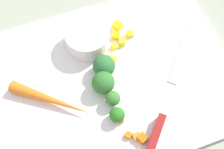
{
  "coord_description": "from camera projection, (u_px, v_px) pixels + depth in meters",
  "views": [
    {
      "loc": [
        -0.09,
        -0.25,
        0.54
      ],
      "look_at": [
        0.0,
        0.0,
        0.02
      ],
      "focal_mm": 47.92,
      "sensor_mm": 36.0,
      "label": 1
    }
  ],
  "objects": [
    {
      "name": "ground_plane",
      "position": [
        112.0,
        79.0,
        0.6
      ],
      "size": [
        4.0,
        4.0,
        0.0
      ],
      "primitive_type": "plane",
      "color": "gray"
    },
    {
      "name": "cutting_board",
      "position": [
        112.0,
        78.0,
        0.6
      ],
      "size": [
        0.49,
        0.37,
        0.01
      ],
      "primitive_type": "cube",
      "color": "white",
      "rests_on": "ground_plane"
    },
    {
      "name": "prep_bowl",
      "position": [
        87.0,
        39.0,
        0.61
      ],
      "size": [
        0.09,
        0.09,
        0.04
      ],
      "primitive_type": "cylinder",
      "color": "white",
      "rests_on": "cutting_board"
    },
    {
      "name": "chef_knife",
      "position": [
        163.0,
        115.0,
        0.55
      ],
      "size": [
        0.21,
        0.23,
        0.02
      ],
      "rotation": [
        0.0,
        0.0,
        0.83
      ],
      "color": "silver",
      "rests_on": "cutting_board"
    },
    {
      "name": "whole_carrot",
      "position": [
        50.0,
        100.0,
        0.56
      ],
      "size": [
        0.14,
        0.12,
        0.02
      ],
      "primitive_type": "cone",
      "rotation": [
        1.57,
        0.0,
        0.88
      ],
      "color": "orange",
      "rests_on": "cutting_board"
    },
    {
      "name": "carrot_dice_0",
      "position": [
        142.0,
        138.0,
        0.53
      ],
      "size": [
        0.02,
        0.02,
        0.01
      ],
      "primitive_type": "cube",
      "rotation": [
        0.0,
        0.0,
        0.39
      ],
      "color": "orange",
      "rests_on": "cutting_board"
    },
    {
      "name": "carrot_dice_1",
      "position": [
        128.0,
        135.0,
        0.53
      ],
      "size": [
        0.02,
        0.02,
        0.01
      ],
      "primitive_type": "cube",
      "rotation": [
        0.0,
        0.0,
        2.35
      ],
      "color": "orange",
      "rests_on": "cutting_board"
    },
    {
      "name": "carrot_dice_2",
      "position": [
        134.0,
        137.0,
        0.53
      ],
      "size": [
        0.01,
        0.01,
        0.01
      ],
      "primitive_type": "cube",
      "rotation": [
        0.0,
        0.0,
        0.03
      ],
      "color": "orange",
      "rests_on": "cutting_board"
    },
    {
      "name": "carrot_dice_3",
      "position": [
        120.0,
        118.0,
        0.55
      ],
      "size": [
        0.02,
        0.02,
        0.01
      ],
      "primitive_type": "cube",
      "rotation": [
        0.0,
        0.0,
        1.23
      ],
      "color": "orange",
      "rests_on": "cutting_board"
    },
    {
      "name": "pepper_dice_0",
      "position": [
        122.0,
        42.0,
        0.62
      ],
      "size": [
        0.02,
        0.02,
        0.01
      ],
      "primitive_type": "cube",
      "rotation": [
        0.0,
        0.0,
        1.21
      ],
      "color": "yellow",
      "rests_on": "cutting_board"
    },
    {
      "name": "pepper_dice_1",
      "position": [
        110.0,
        62.0,
        0.59
      ],
      "size": [
        0.03,
        0.03,
        0.02
      ],
      "primitive_type": "cube",
      "rotation": [
        0.0,
        0.0,
        2.54
      ],
      "color": "gold",
      "rests_on": "cutting_board"
    },
    {
      "name": "pepper_dice_2",
      "position": [
        115.0,
        46.0,
        0.62
      ],
      "size": [
        0.01,
        0.01,
        0.01
      ],
      "primitive_type": "cube",
      "rotation": [
        0.0,
        0.0,
        1.76
      ],
      "color": "yellow",
      "rests_on": "cutting_board"
    },
    {
      "name": "pepper_dice_3",
      "position": [
        117.0,
        26.0,
        0.64
      ],
      "size": [
        0.02,
        0.02,
        0.02
      ],
      "primitive_type": "cube",
      "rotation": [
        0.0,
        0.0,
        2.11
      ],
      "color": "yellow",
      "rests_on": "cutting_board"
    },
    {
      "name": "pepper_dice_4",
      "position": [
        116.0,
        36.0,
        0.63
      ],
      "size": [
        0.02,
        0.02,
        0.01
      ],
      "primitive_type": "cube",
      "rotation": [
        0.0,
        0.0,
        2.6
      ],
      "color": "yellow",
      "rests_on": "cutting_board"
    },
    {
      "name": "pepper_dice_5",
      "position": [
        130.0,
        34.0,
        0.63
      ],
      "size": [
        0.01,
        0.01,
        0.01
      ],
      "primitive_type": "cube",
      "rotation": [
        0.0,
        0.0,
        3.04
      ],
      "color": "yellow",
      "rests_on": "cutting_board"
    },
    {
      "name": "broccoli_floret_0",
      "position": [
        104.0,
        66.0,
        0.58
      ],
      "size": [
        0.04,
        0.04,
        0.04
      ],
      "color": "#83B458",
      "rests_on": "cutting_board"
    },
    {
      "name": "broccoli_floret_1",
      "position": [
        113.0,
        98.0,
        0.55
      ],
      "size": [
        0.03,
        0.03,
        0.03
      ],
      "color": "#94BD58",
      "rests_on": "cutting_board"
    },
    {
      "name": "broccoli_floret_2",
      "position": [
        117.0,
        115.0,
        0.54
      ],
      "size": [
        0.03,
        0.03,
        0.03
      ],
      "color": "#97B164",
      "rests_on": "cutting_board"
    },
    {
      "name": "broccoli_floret_3",
      "position": [
        103.0,
        83.0,
        0.56
      ],
      "size": [
        0.04,
        0.04,
        0.04
      ],
      "color": "#94B059",
      "rests_on": "cutting_board"
    }
  ]
}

